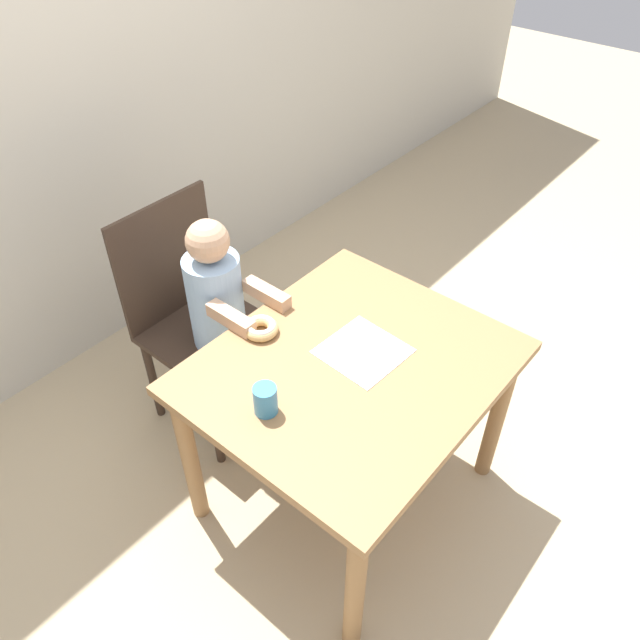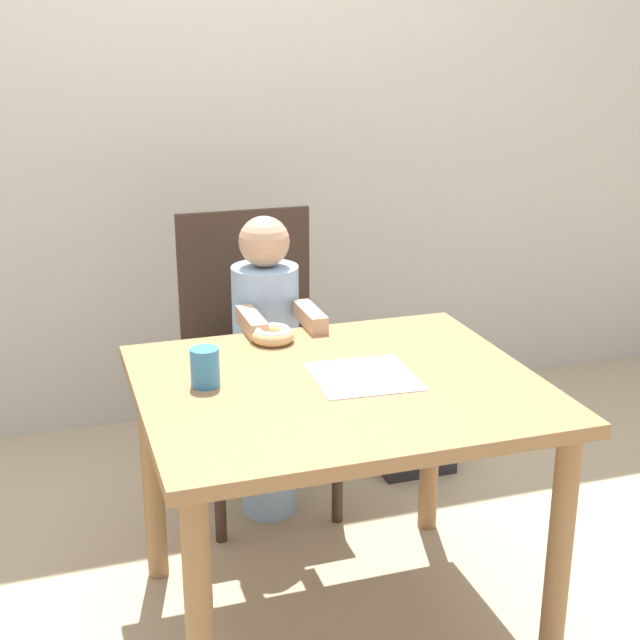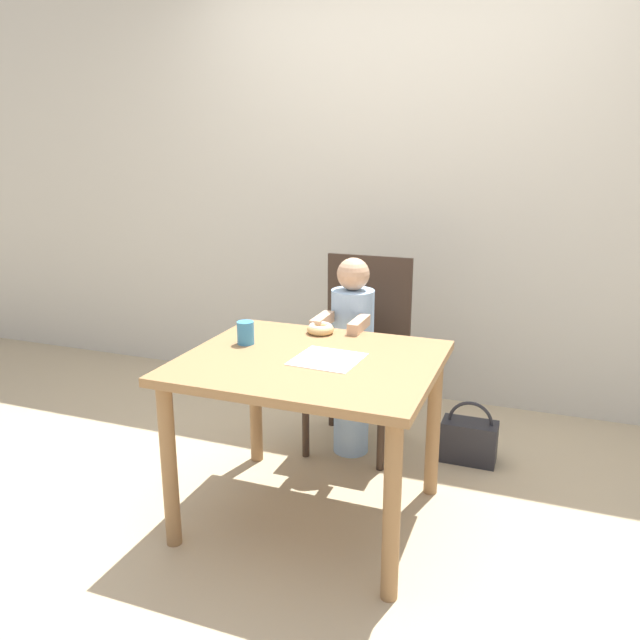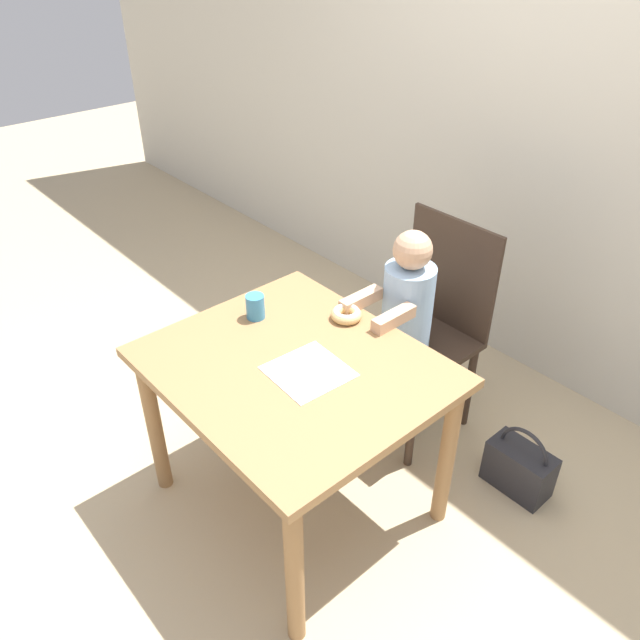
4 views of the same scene
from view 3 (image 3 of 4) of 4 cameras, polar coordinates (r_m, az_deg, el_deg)
name	(u,v)px [view 3 (image 3 of 4)]	position (r m, az deg, el deg)	size (l,w,h in m)	color
ground_plane	(311,516)	(2.75, -0.82, -17.44)	(12.00, 12.00, 0.00)	tan
wall_back	(404,191)	(3.74, 7.70, 11.64)	(8.00, 0.05, 2.50)	beige
dining_table	(310,383)	(2.47, -0.88, -5.77)	(0.98, 0.85, 0.70)	olive
chair	(360,350)	(3.18, 3.69, -2.79)	(0.45, 0.45, 0.96)	#38281E
child_figure	(352,356)	(3.05, 2.92, -3.29)	(0.23, 0.38, 0.99)	#99BCE0
donut	(320,328)	(2.75, 0.04, -0.77)	(0.12, 0.12, 0.04)	#DBB270
napkin	(327,359)	(2.42, 0.69, -3.59)	(0.26, 0.26, 0.00)	white
handbag	(469,440)	(3.19, 13.47, -10.60)	(0.27, 0.14, 0.31)	#232328
cup	(246,333)	(2.61, -6.82, -1.16)	(0.07, 0.07, 0.10)	teal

